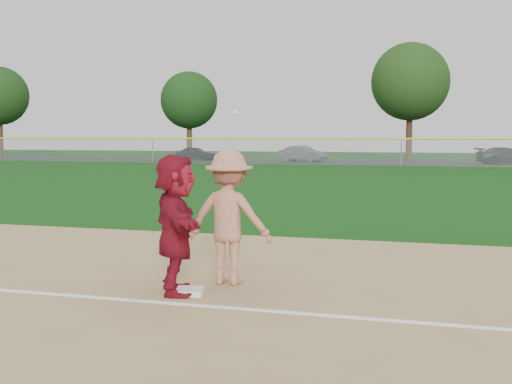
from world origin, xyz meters
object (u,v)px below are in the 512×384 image
(base_runner, at_px, (176,224))
(car_mid, at_px, (303,154))
(car_left, at_px, (196,153))
(car_right, at_px, (506,156))
(first_base, at_px, (190,291))

(base_runner, distance_m, car_mid, 46.77)
(car_left, height_order, car_right, car_right)
(car_mid, height_order, car_right, car_mid)
(base_runner, distance_m, car_left, 49.29)
(car_right, bearing_deg, car_left, 72.43)
(first_base, relative_size, car_right, 0.08)
(first_base, xyz_separation_m, car_right, (8.15, 45.35, 0.61))
(car_left, xyz_separation_m, car_mid, (9.82, 0.12, 0.06))
(first_base, xyz_separation_m, car_left, (-18.00, 45.99, 0.57))
(base_runner, xyz_separation_m, car_right, (8.35, 45.33, -0.32))
(car_mid, bearing_deg, base_runner, -152.97)
(first_base, relative_size, car_mid, 0.09)
(car_left, bearing_deg, base_runner, -155.54)
(base_runner, relative_size, car_left, 0.53)
(car_left, relative_size, car_right, 0.80)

